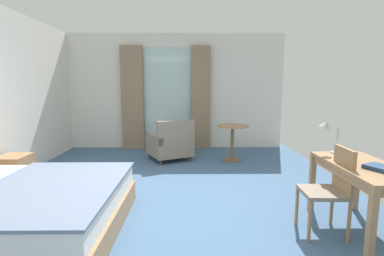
# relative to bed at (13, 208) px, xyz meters

# --- Properties ---
(ground) EXTENTS (5.75, 7.78, 0.10)m
(ground) POSITION_rel_bed_xyz_m (1.48, 0.62, -0.33)
(ground) COLOR #426084
(wall_back) EXTENTS (5.35, 0.12, 2.79)m
(wall_back) POSITION_rel_bed_xyz_m (1.48, 4.25, 1.12)
(wall_back) COLOR silver
(wall_back) RESTS_ON ground
(balcony_glass_door) EXTENTS (1.21, 0.02, 2.46)m
(balcony_glass_door) POSITION_rel_bed_xyz_m (1.31, 4.17, 0.95)
(balcony_glass_door) COLOR silver
(balcony_glass_door) RESTS_ON ground
(curtain_panel_left) EXTENTS (0.53, 0.10, 2.49)m
(curtain_panel_left) POSITION_rel_bed_xyz_m (0.48, 4.07, 0.96)
(curtain_panel_left) COLOR #897056
(curtain_panel_left) RESTS_ON ground
(curtain_panel_right) EXTENTS (0.46, 0.10, 2.49)m
(curtain_panel_right) POSITION_rel_bed_xyz_m (2.13, 4.07, 0.96)
(curtain_panel_right) COLOR #897056
(curtain_panel_right) RESTS_ON ground
(bed) EXTENTS (2.12, 1.88, 1.13)m
(bed) POSITION_rel_bed_xyz_m (0.00, 0.00, 0.00)
(bed) COLOR #9E754C
(bed) RESTS_ON ground
(nightstand) EXTENTS (0.42, 0.46, 0.51)m
(nightstand) POSITION_rel_bed_xyz_m (-0.80, 1.34, -0.03)
(nightstand) COLOR #9E754C
(nightstand) RESTS_ON ground
(writing_desk) EXTENTS (0.62, 1.21, 0.74)m
(writing_desk) POSITION_rel_bed_xyz_m (3.66, -0.03, 0.37)
(writing_desk) COLOR #9E754C
(writing_desk) RESTS_ON ground
(desk_chair) EXTENTS (0.44, 0.42, 0.92)m
(desk_chair) POSITION_rel_bed_xyz_m (3.31, -0.03, 0.24)
(desk_chair) COLOR gray
(desk_chair) RESTS_ON ground
(desk_lamp) EXTENTS (0.29, 0.16, 0.41)m
(desk_lamp) POSITION_rel_bed_xyz_m (3.51, 0.51, 0.74)
(desk_lamp) COLOR #B7B2A8
(desk_lamp) RESTS_ON writing_desk
(closed_book) EXTENTS (0.30, 0.32, 0.04)m
(closed_book) POSITION_rel_bed_xyz_m (3.70, -0.20, 0.48)
(closed_book) COLOR navy
(closed_book) RESTS_ON writing_desk
(armchair_by_window) EXTENTS (1.05, 1.05, 0.86)m
(armchair_by_window) POSITION_rel_bed_xyz_m (1.46, 2.98, 0.05)
(armchair_by_window) COLOR gray
(armchair_by_window) RESTS_ON ground
(round_cafe_table) EXTENTS (0.65, 0.65, 0.74)m
(round_cafe_table) POSITION_rel_bed_xyz_m (2.74, 2.91, 0.27)
(round_cafe_table) COLOR #9E754C
(round_cafe_table) RESTS_ON ground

